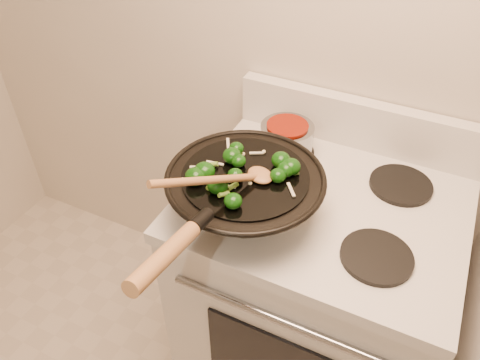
% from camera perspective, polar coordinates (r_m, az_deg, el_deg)
% --- Properties ---
extents(stove, '(0.78, 0.67, 1.08)m').
position_cam_1_polar(stove, '(1.68, 8.53, -13.64)').
color(stove, silver).
rests_on(stove, ground).
extents(wok, '(0.42, 0.69, 0.25)m').
position_cam_1_polar(wok, '(1.22, 0.53, -1.53)').
color(wok, black).
rests_on(wok, stove).
extents(stirfry, '(0.29, 0.26, 0.05)m').
position_cam_1_polar(stirfry, '(1.17, 0.19, 1.16)').
color(stirfry, '#0C3708').
rests_on(stirfry, wok).
extents(wooden_spoon, '(0.20, 0.31, 0.14)m').
position_cam_1_polar(wooden_spoon, '(1.11, -1.06, 0.26)').
color(wooden_spoon, '#97653B').
rests_on(wooden_spoon, wok).
extents(saucepan, '(0.16, 0.26, 0.10)m').
position_cam_1_polar(saucepan, '(1.45, 5.67, 5.07)').
color(saucepan, gray).
rests_on(saucepan, stove).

